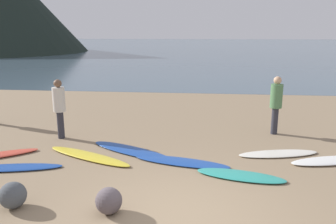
# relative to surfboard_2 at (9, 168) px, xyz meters

# --- Properties ---
(ground_plane) EXTENTS (120.00, 120.00, 0.20)m
(ground_plane) POSITION_rel_surfboard_2_xyz_m (3.99, 8.23, -0.13)
(ground_plane) COLOR #8C7559
(ground_plane) RESTS_ON ground
(ocean_water) EXTENTS (140.00, 100.00, 0.01)m
(ocean_water) POSITION_rel_surfboard_2_xyz_m (3.99, 60.19, -0.03)
(ocean_water) COLOR #475B6B
(ocean_water) RESTS_ON ground
(surfboard_2) EXTENTS (2.45, 0.92, 0.07)m
(surfboard_2) POSITION_rel_surfboard_2_xyz_m (0.00, 0.00, 0.00)
(surfboard_2) COLOR #1E479E
(surfboard_2) RESTS_ON ground
(surfboard_3) EXTENTS (2.57, 1.56, 0.08)m
(surfboard_3) POSITION_rel_surfboard_2_xyz_m (1.57, 0.91, 0.01)
(surfboard_3) COLOR yellow
(surfboard_3) RESTS_ON ground
(surfboard_4) EXTENTS (2.55, 1.73, 0.07)m
(surfboard_4) POSITION_rel_surfboard_2_xyz_m (2.57, 1.43, 0.00)
(surfboard_4) COLOR #1E479E
(surfboard_4) RESTS_ON ground
(surfboard_5) EXTENTS (2.44, 1.06, 0.07)m
(surfboard_5) POSITION_rel_surfboard_2_xyz_m (3.93, 0.78, 0.00)
(surfboard_5) COLOR #1E479E
(surfboard_5) RESTS_ON ground
(surfboard_6) EXTENTS (2.02, 1.01, 0.07)m
(surfboard_6) POSITION_rel_surfboard_2_xyz_m (5.27, 0.10, 0.00)
(surfboard_6) COLOR teal
(surfboard_6) RESTS_ON ground
(surfboard_7) EXTENTS (2.17, 1.03, 0.07)m
(surfboard_7) POSITION_rel_surfboard_2_xyz_m (6.38, 1.60, -0.00)
(surfboard_7) COLOR silver
(surfboard_7) RESTS_ON ground
(surfboard_8) EXTENTS (2.21, 1.15, 0.08)m
(surfboard_8) POSITION_rel_surfboard_2_xyz_m (7.57, 1.22, 0.01)
(surfboard_8) COLOR white
(surfboard_8) RESTS_ON ground
(person_0) EXTENTS (0.36, 0.36, 1.78)m
(person_0) POSITION_rel_surfboard_2_xyz_m (6.62, 3.48, 1.02)
(person_0) COLOR #2D2D38
(person_0) RESTS_ON ground
(person_2) EXTENTS (0.35, 0.35, 1.75)m
(person_2) POSITION_rel_surfboard_2_xyz_m (0.26, 2.39, 1.00)
(person_2) COLOR #2D2D38
(person_2) RESTS_ON ground
(beach_rock_near) EXTENTS (0.47, 0.47, 0.47)m
(beach_rock_near) POSITION_rel_surfboard_2_xyz_m (2.82, -1.68, 0.20)
(beach_rock_near) COLOR #564C51
(beach_rock_near) RESTS_ON ground
(beach_rock_far) EXTENTS (0.48, 0.48, 0.48)m
(beach_rock_far) POSITION_rel_surfboard_2_xyz_m (1.05, -1.67, 0.21)
(beach_rock_far) COLOR #474C51
(beach_rock_far) RESTS_ON ground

